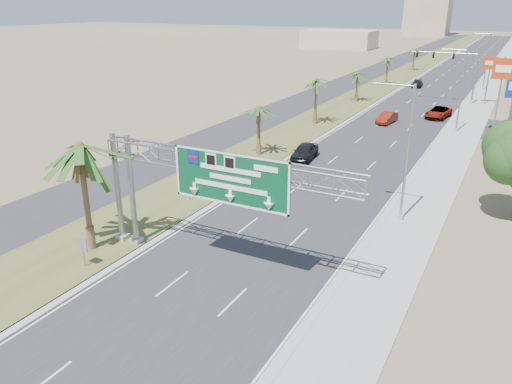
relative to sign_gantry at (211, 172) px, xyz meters
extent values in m
plane|color=#8C7A59|center=(1.06, -9.93, -6.06)|extent=(600.00, 600.00, 0.00)
cube|color=#28282B|center=(1.06, 100.07, -6.05)|extent=(12.00, 300.00, 0.02)
cube|color=#9E9B93|center=(9.56, 100.07, -6.01)|extent=(4.00, 300.00, 0.10)
cube|color=#4D5827|center=(-8.94, 100.07, -6.00)|extent=(7.00, 300.00, 0.12)
cube|color=#28282B|center=(-15.94, 100.07, -6.05)|extent=(8.00, 300.00, 0.02)
cylinder|color=gray|center=(-6.14, 0.07, -2.36)|extent=(0.36, 0.36, 7.40)
cylinder|color=gray|center=(-7.34, 0.07, -2.36)|extent=(0.36, 0.36, 7.40)
cube|color=#9E9B93|center=(-6.14, 0.07, -5.86)|extent=(0.70, 0.70, 0.40)
cube|color=#9E9B93|center=(-7.34, 0.07, -5.86)|extent=(0.70, 0.70, 0.40)
cube|color=#074226|center=(1.56, -0.41, -0.06)|extent=(7.20, 0.12, 3.00)
cube|color=navy|center=(-0.84, -0.49, 0.89)|extent=(0.75, 0.03, 0.75)
cone|color=white|center=(1.56, -0.49, -1.21)|extent=(0.56, 0.56, 0.45)
cylinder|color=brown|center=(-8.14, -1.93, -2.56)|extent=(0.36, 0.36, 7.00)
cylinder|color=brown|center=(-8.14, -1.93, -5.22)|extent=(0.54, 0.54, 1.68)
cylinder|color=brown|center=(-8.44, 22.07, -3.56)|extent=(0.36, 0.36, 5.00)
cylinder|color=brown|center=(-8.44, 22.07, -5.46)|extent=(0.54, 0.54, 1.20)
cylinder|color=brown|center=(-8.44, 38.07, -3.16)|extent=(0.36, 0.36, 5.80)
cylinder|color=brown|center=(-8.44, 38.07, -5.36)|extent=(0.54, 0.54, 1.39)
cylinder|color=brown|center=(-8.44, 56.07, -3.81)|extent=(0.36, 0.36, 4.50)
cylinder|color=brown|center=(-8.44, 56.07, -5.52)|extent=(0.54, 0.54, 1.08)
cylinder|color=brown|center=(-8.44, 75.07, -3.46)|extent=(0.36, 0.36, 5.20)
cylinder|color=brown|center=(-8.44, 75.07, -5.43)|extent=(0.54, 0.54, 1.25)
cylinder|color=brown|center=(-8.44, 100.07, -3.66)|extent=(0.36, 0.36, 4.80)
cylinder|color=brown|center=(-8.44, 100.07, -5.48)|extent=(0.54, 0.54, 1.15)
cylinder|color=gray|center=(8.56, 12.07, -1.06)|extent=(0.20, 0.20, 10.00)
cylinder|color=gray|center=(7.16, 12.07, 3.79)|extent=(2.80, 0.12, 0.12)
cube|color=slate|center=(5.76, 12.07, 3.69)|extent=(0.50, 0.22, 0.18)
cylinder|color=#9E9B93|center=(8.56, 12.07, -5.81)|extent=(0.44, 0.44, 0.50)
cylinder|color=gray|center=(8.56, 42.07, -1.06)|extent=(0.20, 0.20, 10.00)
cylinder|color=gray|center=(7.16, 42.07, 3.79)|extent=(2.80, 0.12, 0.12)
cube|color=slate|center=(5.76, 42.07, 3.69)|extent=(0.50, 0.22, 0.18)
cylinder|color=#9E9B93|center=(8.56, 42.07, -5.81)|extent=(0.44, 0.44, 0.50)
cylinder|color=gray|center=(8.56, 78.07, -1.06)|extent=(0.20, 0.20, 10.00)
cylinder|color=gray|center=(7.16, 78.07, 3.79)|extent=(2.80, 0.12, 0.12)
cube|color=slate|center=(5.76, 78.07, 3.69)|extent=(0.50, 0.22, 0.18)
cylinder|color=#9E9B93|center=(8.56, 78.07, -5.81)|extent=(0.44, 0.44, 0.50)
cylinder|color=gray|center=(8.26, 62.07, -2.06)|extent=(0.28, 0.28, 8.00)
cylinder|color=gray|center=(3.26, 62.07, 1.64)|extent=(10.00, 0.18, 0.18)
cube|color=black|center=(4.76, 61.87, 1.24)|extent=(0.32, 0.18, 0.95)
cube|color=black|center=(1.76, 61.87, 1.24)|extent=(0.32, 0.18, 0.95)
cube|color=black|center=(-0.74, 61.87, 1.24)|extent=(0.32, 0.18, 0.95)
sphere|color=red|center=(4.76, 61.75, 1.54)|extent=(0.22, 0.22, 0.22)
imported|color=black|center=(8.26, 62.07, 0.94)|extent=(0.16, 0.16, 0.60)
cylinder|color=#9E9B93|center=(8.26, 62.07, -5.76)|extent=(0.56, 0.56, 0.60)
cylinder|color=gray|center=(-6.74, -3.93, -5.16)|extent=(0.08, 0.08, 1.80)
cube|color=slate|center=(-6.74, -3.93, -4.46)|extent=(0.75, 0.06, 0.95)
cylinder|color=gray|center=(-7.44, 8.07, -5.16)|extent=(0.08, 0.08, 1.80)
cube|color=slate|center=(-7.44, 8.07, -4.46)|extent=(0.75, 0.06, 0.95)
cube|color=tan|center=(-43.94, 150.07, -3.06)|extent=(24.00, 14.00, 6.00)
imported|color=black|center=(-3.62, 22.97, -5.24)|extent=(2.36, 4.97, 1.64)
imported|color=maroon|center=(-0.25, 43.15, -5.33)|extent=(2.08, 4.59, 1.46)
imported|color=gray|center=(5.24, 49.67, -5.29)|extent=(3.28, 5.82, 1.53)
imported|color=black|center=(-2.76, 75.92, -5.41)|extent=(2.12, 4.56, 1.29)
cylinder|color=gray|center=(12.65, 43.03, -1.43)|extent=(0.20, 0.20, 9.26)
cube|color=#BA310E|center=(12.65, 43.03, 1.80)|extent=(2.41, 0.45, 2.40)
cube|color=white|center=(12.65, 42.85, 1.80)|extent=(1.68, 0.14, 0.84)
cylinder|color=gray|center=(14.06, 49.26, -2.64)|extent=(0.20, 0.20, 6.84)
cylinder|color=gray|center=(10.06, 63.10, -2.31)|extent=(0.20, 0.20, 7.50)
cube|color=red|center=(10.06, 63.10, 0.34)|extent=(2.22, 0.65, 1.80)
cube|color=white|center=(10.06, 62.92, 0.34)|extent=(1.53, 0.29, 0.63)
camera|label=1|loc=(14.89, -22.61, 9.05)|focal=35.00mm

